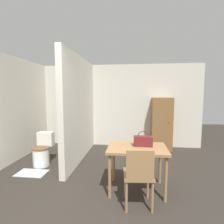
# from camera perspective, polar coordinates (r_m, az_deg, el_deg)

# --- Properties ---
(wall_back) EXTENTS (5.33, 0.12, 2.50)m
(wall_back) POSITION_cam_1_polar(r_m,az_deg,el_deg) (5.47, 0.24, 2.10)
(wall_back) COLOR beige
(wall_back) RESTS_ON ground_plane
(wall_left) EXTENTS (0.12, 4.65, 2.50)m
(wall_left) POSITION_cam_1_polar(r_m,az_deg,el_deg) (4.55, -31.94, 0.40)
(wall_left) COLOR beige
(wall_left) RESTS_ON ground_plane
(partition_wall) EXTENTS (0.12, 2.40, 2.50)m
(partition_wall) POSITION_cam_1_polar(r_m,az_deg,el_deg) (4.37, -10.39, 1.02)
(partition_wall) COLOR beige
(partition_wall) RESTS_ON ground_plane
(dining_table) EXTENTS (0.96, 0.67, 0.74)m
(dining_table) POSITION_cam_1_polar(r_m,az_deg,el_deg) (3.00, 8.17, -13.08)
(dining_table) COLOR #997047
(dining_table) RESTS_ON ground_plane
(wooden_chair) EXTENTS (0.45, 0.45, 0.88)m
(wooden_chair) POSITION_cam_1_polar(r_m,az_deg,el_deg) (2.62, 8.70, -19.47)
(wooden_chair) COLOR #997047
(wooden_chair) RESTS_ON ground_plane
(toilet) EXTENTS (0.38, 0.53, 0.72)m
(toilet) POSITION_cam_1_polar(r_m,az_deg,el_deg) (4.38, -21.73, -11.84)
(toilet) COLOR white
(toilet) RESTS_ON ground_plane
(handbag) EXTENTS (0.31, 0.14, 0.26)m
(handbag) POSITION_cam_1_polar(r_m,az_deg,el_deg) (3.01, 10.09, -9.29)
(handbag) COLOR maroon
(handbag) RESTS_ON dining_table
(wooden_cabinet) EXTENTS (0.57, 0.46, 1.51)m
(wooden_cabinet) POSITION_cam_1_polar(r_m,az_deg,el_deg) (5.26, 15.87, -3.72)
(wooden_cabinet) COLOR brown
(wooden_cabinet) RESTS_ON ground_plane
(bath_mat) EXTENTS (0.59, 0.36, 0.01)m
(bath_mat) POSITION_cam_1_polar(r_m,az_deg,el_deg) (4.12, -24.73, -17.66)
(bath_mat) COLOR #B2BCC6
(bath_mat) RESTS_ON ground_plane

